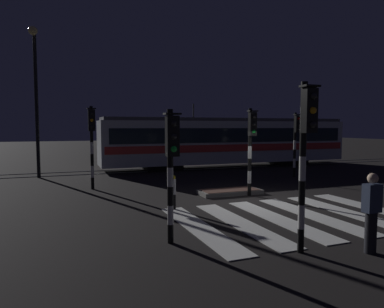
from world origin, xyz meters
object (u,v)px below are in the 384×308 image
Objects in this scene: traffic_light_median_centre at (251,138)px; pedestrian_waiting_at_kerb at (371,212)px; bollard_island_edge at (174,193)px; street_lamp_trackside_left at (36,86)px; traffic_light_corner_far_left at (92,135)px; traffic_light_corner_near_left at (171,156)px; traffic_light_kerb_mid_left at (306,141)px; traffic_light_corner_far_right at (296,135)px; tram at (229,141)px.

pedestrian_waiting_at_kerb is at bearing -96.85° from traffic_light_median_centre.
traffic_light_median_centre is at bearing 17.89° from bollard_island_edge.
pedestrian_waiting_at_kerb is at bearing -63.26° from street_lamp_trackside_left.
street_lamp_trackside_left is (-2.36, 4.42, 2.43)m from traffic_light_corner_far_left.
traffic_light_median_centre is 0.45× the size of street_lamp_trackside_left.
bollard_island_edge is at bearing 117.59° from pedestrian_waiting_at_kerb.
street_lamp_trackside_left is at bearing 105.61° from traffic_light_corner_near_left.
traffic_light_kerb_mid_left is at bearing -69.70° from traffic_light_corner_far_left.
bollard_island_edge is at bearing -65.59° from traffic_light_corner_far_left.
street_lamp_trackside_left is (-3.44, 12.30, 2.75)m from traffic_light_corner_near_left.
traffic_light_corner_near_left is at bearing -74.39° from street_lamp_trackside_left.
traffic_light_corner_far_right is at bearing 40.38° from traffic_light_corner_near_left.
street_lamp_trackside_left is (-5.85, 13.85, 2.40)m from traffic_light_kerb_mid_left.
traffic_light_median_centre is at bearing 83.15° from pedestrian_waiting_at_kerb.
traffic_light_corner_far_right is at bearing -18.57° from street_lamp_trackside_left.
traffic_light_corner_far_left is 0.99× the size of traffic_light_kerb_mid_left.
traffic_light_corner_far_left is 10.06m from traffic_light_kerb_mid_left.
tram reaches higher than pedestrian_waiting_at_kerb.
traffic_light_corner_near_left is 2.76× the size of bollard_island_edge.
traffic_light_median_centre is 0.95× the size of traffic_light_corner_far_left.
traffic_light_corner_far_right reaches higher than traffic_light_median_centre.
traffic_light_corner_far_left is 10.94m from tram.
street_lamp_trackside_left is 16.49m from pedestrian_waiting_at_kerb.
traffic_light_corner_far_left reaches higher than pedestrian_waiting_at_kerb.
traffic_light_corner_far_right is 6.11m from traffic_light_median_centre.
traffic_light_kerb_mid_left reaches higher than traffic_light_corner_far_left.
tram is (8.24, 13.59, -0.27)m from traffic_light_corner_near_left.
pedestrian_waiting_at_kerb is at bearing -18.84° from traffic_light_kerb_mid_left.
traffic_light_median_centre is (-4.86, -3.70, -0.03)m from traffic_light_corner_far_right.
bollard_island_edge is (-3.47, -1.12, -1.67)m from traffic_light_median_centre.
traffic_light_corner_far_left is at bearing 114.41° from bollard_island_edge.
tram is 16.25m from pedestrian_waiting_at_kerb.
bollard_island_edge is at bearing -124.57° from tram.
traffic_light_corner_near_left is at bearing -82.24° from traffic_light_corner_far_left.
traffic_light_kerb_mid_left reaches higher than traffic_light_median_centre.
traffic_light_median_centre is 1.98× the size of pedestrian_waiting_at_kerb.
pedestrian_waiting_at_kerb is (-4.46, -15.60, -0.87)m from tram.
street_lamp_trackside_left is at bearing -173.70° from tram.
traffic_light_median_centre is 10.02m from tram.
traffic_light_median_centre is 0.94× the size of traffic_light_kerb_mid_left.
bollard_island_edge is (4.50, -9.13, -4.21)m from street_lamp_trackside_left.
traffic_light_corner_near_left is 15.89m from tram.
traffic_light_kerb_mid_left reaches higher than traffic_light_corner_near_left.
traffic_light_median_centre reaches higher than bollard_island_edge.
traffic_light_median_centre is 1.10× the size of traffic_light_corner_near_left.
tram is at bearing 31.50° from traffic_light_corner_far_left.
bollard_island_edge is (-8.33, -4.82, -1.71)m from traffic_light_corner_far_right.
traffic_light_median_centre is 6.50m from pedestrian_waiting_at_kerb.
traffic_light_corner_far_left is at bearing 116.10° from pedestrian_waiting_at_kerb.
traffic_light_corner_near_left is at bearing -139.62° from traffic_light_corner_far_right.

